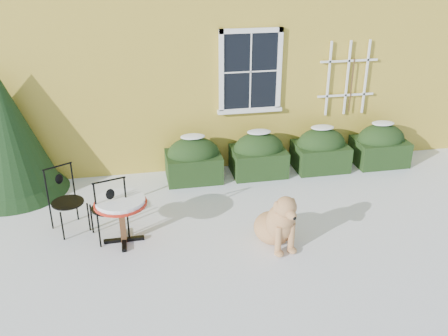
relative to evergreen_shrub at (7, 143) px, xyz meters
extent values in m
plane|color=white|center=(3.64, -2.67, -0.95)|extent=(80.00, 80.00, 0.00)
cube|color=black|center=(4.54, 0.29, 1.02)|extent=(1.05, 0.03, 1.45)
cube|color=white|center=(4.54, 0.28, 1.79)|extent=(1.23, 0.06, 0.09)
cube|color=white|center=(4.54, 0.28, 0.25)|extent=(1.23, 0.06, 0.09)
cube|color=white|center=(3.97, 0.28, 1.02)|extent=(0.09, 0.06, 1.63)
cube|color=white|center=(5.11, 0.28, 1.02)|extent=(0.09, 0.06, 1.63)
cube|color=white|center=(4.54, 0.27, 1.02)|extent=(0.02, 0.02, 1.45)
cube|color=white|center=(4.54, 0.27, 1.02)|extent=(1.05, 0.02, 0.02)
cube|color=white|center=(4.54, 0.28, 0.25)|extent=(1.29, 0.14, 0.07)
cube|color=white|center=(6.14, 0.27, 0.80)|extent=(0.04, 0.03, 1.50)
cube|color=white|center=(6.54, 0.27, 0.80)|extent=(0.04, 0.03, 1.50)
cube|color=white|center=(6.94, 0.27, 0.80)|extent=(0.04, 0.03, 1.50)
cube|color=white|center=(6.54, 0.27, 0.45)|extent=(1.20, 0.03, 0.04)
cube|color=white|center=(6.54, 0.27, 1.15)|extent=(1.20, 0.03, 0.04)
cylinder|color=#472D19|center=(6.64, 0.25, 0.65)|extent=(0.02, 0.02, 1.10)
cube|color=black|center=(3.34, -0.12, -0.69)|extent=(1.05, 0.80, 0.52)
ellipsoid|color=black|center=(3.34, -0.12, -0.43)|extent=(1.00, 0.72, 0.67)
ellipsoid|color=white|center=(3.34, -0.12, -0.07)|extent=(0.47, 0.32, 0.06)
cube|color=black|center=(4.64, -0.12, -0.69)|extent=(1.05, 0.80, 0.52)
ellipsoid|color=black|center=(4.64, -0.12, -0.43)|extent=(1.00, 0.72, 0.67)
ellipsoid|color=white|center=(4.64, -0.12, -0.07)|extent=(0.47, 0.32, 0.06)
cube|color=black|center=(5.94, -0.12, -0.69)|extent=(1.05, 0.80, 0.52)
ellipsoid|color=black|center=(5.94, -0.12, -0.43)|extent=(1.00, 0.72, 0.67)
ellipsoid|color=white|center=(5.94, -0.12, -0.07)|extent=(0.47, 0.32, 0.06)
cube|color=black|center=(7.24, -0.12, -0.69)|extent=(1.05, 0.80, 0.52)
ellipsoid|color=black|center=(7.24, -0.12, -0.43)|extent=(1.00, 0.72, 0.67)
ellipsoid|color=white|center=(7.24, -0.12, -0.07)|extent=(0.47, 0.32, 0.06)
cone|color=black|center=(0.00, 0.00, -0.39)|extent=(1.96, 1.96, 1.13)
cone|color=black|center=(0.00, 0.00, 0.23)|extent=(1.75, 1.75, 2.37)
cube|color=black|center=(1.96, -2.13, -0.93)|extent=(0.62, 0.07, 0.05)
cube|color=black|center=(1.96, -2.13, -0.93)|extent=(0.07, 0.62, 0.05)
cube|color=brown|center=(1.96, -2.13, -0.62)|extent=(0.09, 0.09, 0.67)
cylinder|color=#B11C0F|center=(1.96, -2.13, -0.28)|extent=(0.80, 0.80, 0.04)
cylinder|color=white|center=(1.96, -2.13, -0.24)|extent=(0.75, 0.75, 0.06)
cylinder|color=black|center=(1.92, -1.65, -0.70)|extent=(0.03, 0.03, 0.51)
cylinder|color=black|center=(1.48, -1.78, -0.70)|extent=(0.03, 0.03, 0.51)
cylinder|color=black|center=(2.05, -2.09, -0.70)|extent=(0.03, 0.03, 0.51)
cylinder|color=black|center=(1.61, -2.22, -0.70)|extent=(0.03, 0.03, 0.51)
cylinder|color=black|center=(1.77, -1.94, -0.44)|extent=(0.52, 0.52, 0.02)
cylinder|color=black|center=(2.05, -2.09, -0.16)|extent=(0.03, 0.03, 0.57)
cylinder|color=black|center=(1.61, -2.22, -0.16)|extent=(0.03, 0.03, 0.57)
cylinder|color=black|center=(1.83, -2.15, 0.13)|extent=(0.49, 0.17, 0.03)
ellipsoid|color=black|center=(1.83, -2.15, -0.10)|extent=(0.14, 0.07, 0.18)
cylinder|color=black|center=(1.05, -1.91, -0.71)|extent=(0.03, 0.03, 0.50)
cylinder|color=black|center=(1.43, -1.70, -0.71)|extent=(0.03, 0.03, 0.50)
cylinder|color=black|center=(0.83, -1.52, -0.71)|extent=(0.03, 0.03, 0.50)
cylinder|color=black|center=(1.22, -1.31, -0.71)|extent=(0.03, 0.03, 0.50)
cylinder|color=black|center=(1.13, -1.61, -0.46)|extent=(0.51, 0.51, 0.02)
cylinder|color=black|center=(0.83, -1.52, -0.18)|extent=(0.03, 0.03, 0.55)
cylinder|color=black|center=(1.22, -1.31, -0.18)|extent=(0.03, 0.03, 0.55)
cylinder|color=black|center=(1.03, -1.42, 0.09)|extent=(0.44, 0.26, 0.03)
ellipsoid|color=black|center=(1.03, -1.42, -0.13)|extent=(0.13, 0.09, 0.17)
ellipsoid|color=tan|center=(4.25, -2.54, -0.73)|extent=(0.71, 0.76, 0.48)
ellipsoid|color=tan|center=(4.29, -2.75, -0.52)|extent=(0.53, 0.49, 0.60)
sphere|color=tan|center=(4.30, -2.82, -0.38)|extent=(0.37, 0.37, 0.37)
cylinder|color=tan|center=(4.21, -2.93, -0.71)|extent=(0.10, 0.10, 0.48)
cylinder|color=tan|center=(4.43, -2.88, -0.71)|extent=(0.10, 0.10, 0.48)
ellipsoid|color=tan|center=(4.22, -2.98, -0.91)|extent=(0.13, 0.17, 0.08)
ellipsoid|color=tan|center=(4.44, -2.94, -0.91)|extent=(0.13, 0.17, 0.08)
cylinder|color=tan|center=(4.31, -2.83, -0.32)|extent=(0.27, 0.31, 0.26)
sphere|color=tan|center=(4.32, -2.88, -0.19)|extent=(0.32, 0.32, 0.32)
ellipsoid|color=tan|center=(4.34, -3.02, -0.23)|extent=(0.19, 0.27, 0.14)
sphere|color=black|center=(4.37, -3.13, -0.24)|extent=(0.05, 0.05, 0.05)
ellipsoid|color=tan|center=(4.17, -2.87, -0.19)|extent=(0.10, 0.12, 0.20)
ellipsoid|color=tan|center=(4.44, -2.81, -0.19)|extent=(0.10, 0.12, 0.20)
cylinder|color=tan|center=(4.40, -2.26, -0.89)|extent=(0.32, 0.35, 0.09)
camera|label=1|loc=(2.23, -8.89, 3.33)|focal=40.00mm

